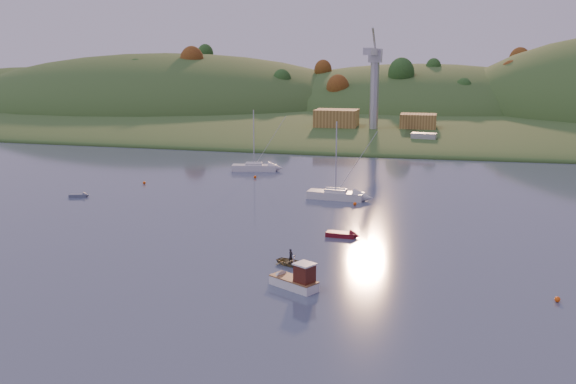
% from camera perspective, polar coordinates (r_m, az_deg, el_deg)
% --- Properties ---
extents(ground, '(500.00, 500.00, 0.00)m').
position_cam_1_polar(ground, '(51.79, -9.40, -12.07)').
color(ground, '#323B52').
rests_on(ground, ground).
extents(far_shore, '(620.00, 220.00, 1.50)m').
position_cam_1_polar(far_shore, '(274.84, 9.61, 7.49)').
color(far_shore, '#30461C').
rests_on(far_shore, ground).
extents(shore_slope, '(640.00, 150.00, 7.00)m').
position_cam_1_polar(shore_slope, '(210.29, 8.33, 6.18)').
color(shore_slope, '#30461C').
rests_on(shore_slope, ground).
extents(hill_left_far, '(120.00, 100.00, 32.00)m').
position_cam_1_polar(hill_left_far, '(315.00, -21.32, 7.41)').
color(hill_left_far, '#30461C').
rests_on(hill_left_far, ground).
extents(hill_left, '(170.00, 140.00, 44.00)m').
position_cam_1_polar(hill_left, '(267.48, -10.65, 7.33)').
color(hill_left, '#30461C').
rests_on(hill_left, ground).
extents(hill_center, '(140.00, 120.00, 36.00)m').
position_cam_1_polar(hill_center, '(254.41, 11.55, 7.07)').
color(hill_center, '#30461C').
rests_on(hill_center, ground).
extents(hillside_trees, '(280.00, 50.00, 32.00)m').
position_cam_1_polar(hillside_trees, '(230.13, 8.80, 6.67)').
color(hillside_trees, '#1D4217').
rests_on(hillside_trees, ground).
extents(wharf, '(42.00, 16.00, 2.40)m').
position_cam_1_polar(wharf, '(167.15, 8.68, 5.10)').
color(wharf, slate).
rests_on(wharf, ground).
extents(shed_west, '(11.00, 8.00, 4.80)m').
position_cam_1_polar(shed_west, '(169.33, 4.33, 6.52)').
color(shed_west, brown).
rests_on(shed_west, wharf).
extents(shed_east, '(9.00, 7.00, 4.00)m').
position_cam_1_polar(shed_east, '(168.31, 11.50, 6.14)').
color(shed_east, brown).
rests_on(shed_east, wharf).
extents(dock_crane, '(3.20, 28.00, 20.30)m').
position_cam_1_polar(dock_crane, '(162.70, 7.67, 10.59)').
color(dock_crane, '#B7B7BC').
rests_on(dock_crane, wharf).
extents(fishing_boat, '(5.71, 4.30, 3.57)m').
position_cam_1_polar(fishing_boat, '(59.78, 0.26, -7.73)').
color(fishing_boat, white).
rests_on(fishing_boat, ground).
extents(sailboat_near, '(8.46, 3.91, 11.31)m').
position_cam_1_polar(sailboat_near, '(119.34, -3.03, 2.24)').
color(sailboat_near, silver).
rests_on(sailboat_near, ground).
extents(sailboat_far, '(8.57, 3.29, 11.62)m').
position_cam_1_polar(sailboat_far, '(95.83, 4.25, -0.20)').
color(sailboat_far, silver).
rests_on(sailboat_far, ground).
extents(canoe, '(3.90, 3.44, 0.67)m').
position_cam_1_polar(canoe, '(65.87, 0.25, -6.25)').
color(canoe, olive).
rests_on(canoe, ground).
extents(paddler, '(0.55, 0.64, 1.48)m').
position_cam_1_polar(paddler, '(65.75, 0.25, -5.92)').
color(paddler, black).
rests_on(paddler, ground).
extents(red_tender, '(4.12, 1.67, 1.37)m').
position_cam_1_polar(red_tender, '(76.01, 5.28, -3.84)').
color(red_tender, '#600D17').
rests_on(red_tender, ground).
extents(grey_dinghy, '(3.18, 1.93, 1.12)m').
position_cam_1_polar(grey_dinghy, '(102.05, -17.85, -0.30)').
color(grey_dinghy, slate).
rests_on(grey_dinghy, ground).
extents(work_vessel, '(13.73, 6.34, 3.40)m').
position_cam_1_polar(work_vessel, '(152.72, 11.96, 4.33)').
color(work_vessel, slate).
rests_on(work_vessel, ground).
extents(buoy_0, '(0.50, 0.50, 0.50)m').
position_cam_1_polar(buoy_0, '(61.18, 22.83, -8.79)').
color(buoy_0, '#F9550D').
rests_on(buoy_0, ground).
extents(buoy_1, '(0.50, 0.50, 0.50)m').
position_cam_1_polar(buoy_1, '(92.12, 5.97, -1.05)').
color(buoy_1, '#F9550D').
rests_on(buoy_1, ground).
extents(buoy_2, '(0.50, 0.50, 0.50)m').
position_cam_1_polar(buoy_2, '(109.40, -12.66, 0.81)').
color(buoy_2, '#F9550D').
rests_on(buoy_2, ground).
extents(buoy_3, '(0.50, 0.50, 0.50)m').
position_cam_1_polar(buoy_3, '(112.06, -2.94, 1.35)').
color(buoy_3, '#F9550D').
rests_on(buoy_3, ground).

